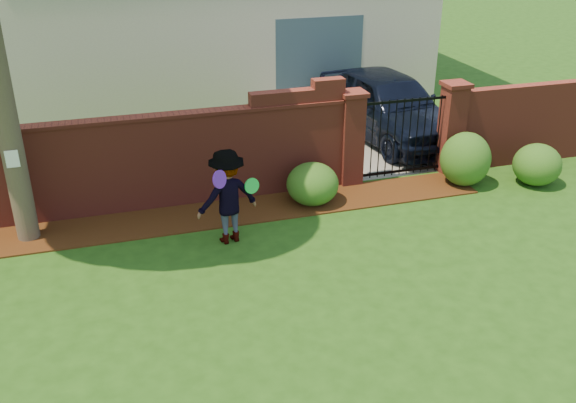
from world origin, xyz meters
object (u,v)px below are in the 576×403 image
object	(u,v)px
car	(395,108)
man	(228,197)
frisbee_green	(252,186)
frisbee_purple	(220,179)

from	to	relation	value
car	man	world-z (taller)	man
man	frisbee_green	size ratio (longest dim) A/B	6.16
car	frisbee_purple	size ratio (longest dim) A/B	16.17
car	frisbee_green	bearing A→B (deg)	-146.47
frisbee_purple	frisbee_green	bearing A→B (deg)	32.07
car	frisbee_green	world-z (taller)	car
frisbee_purple	frisbee_green	size ratio (longest dim) A/B	1.10
man	frisbee_purple	size ratio (longest dim) A/B	5.60
man	frisbee_green	bearing A→B (deg)	160.55
car	man	size ratio (longest dim) A/B	2.89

